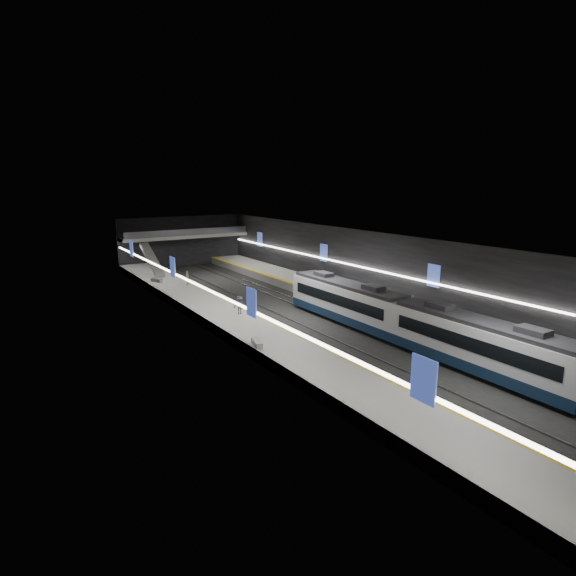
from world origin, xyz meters
TOP-DOWN VIEW (x-y plane):
  - ground at (0.00, 0.00)m, footprint 70.00×70.00m
  - ceiling at (0.00, 0.00)m, footprint 20.00×70.00m
  - wall_left at (-10.00, 0.00)m, footprint 0.04×70.00m
  - wall_right at (10.00, 0.00)m, footprint 0.04×70.00m
  - wall_back at (0.00, 35.00)m, footprint 20.00×0.04m
  - platform_left at (-7.50, 0.00)m, footprint 5.00×70.00m
  - tile_surface_left at (-7.50, 0.00)m, footprint 5.00×70.00m
  - tactile_strip_left at (-5.30, 0.00)m, footprint 0.60×70.00m
  - platform_right at (7.50, 0.00)m, footprint 5.00×70.00m
  - tile_surface_right at (7.50, 0.00)m, footprint 5.00×70.00m
  - tactile_strip_right at (5.30, 0.00)m, footprint 0.60×70.00m
  - rails at (-0.00, 0.00)m, footprint 6.52×70.00m
  - train at (2.50, -11.47)m, footprint 2.69×30.04m
  - ad_posters at (-0.00, 1.00)m, footprint 19.94×53.50m
  - cove_light_left at (-9.80, 0.00)m, footprint 0.25×68.60m
  - cove_light_right at (9.80, 0.00)m, footprint 0.25×68.60m
  - mezzanine_bridge at (0.00, 32.93)m, footprint 20.00×3.00m
  - escalator at (-7.50, 26.00)m, footprint 1.20×7.50m
  - bench_left_near at (-9.50, -7.95)m, footprint 0.90×1.87m
  - bench_left_far at (-8.83, 19.87)m, footprint 1.10×1.79m
  - bench_right_far at (9.25, 8.14)m, footprint 0.85×1.97m
  - passenger_right_a at (6.40, 1.61)m, footprint 0.64×0.79m
  - passenger_right_b at (7.74, -7.48)m, footprint 1.05×0.98m
  - passenger_left_a at (-6.10, 16.21)m, footprint 0.72×1.10m
  - passenger_left_b at (-6.60, 0.87)m, footprint 1.27×0.99m

SIDE VIEW (x-z plane):
  - ground at x=0.00m, z-range 0.00..0.00m
  - rails at x=0.00m, z-range 0.00..0.12m
  - platform_left at x=-7.50m, z-range 0.00..1.00m
  - platform_right at x=7.50m, z-range 0.00..1.00m
  - tile_surface_left at x=-7.50m, z-range 1.00..1.02m
  - tile_surface_right at x=7.50m, z-range 1.00..1.02m
  - tactile_strip_left at x=-5.30m, z-range 1.01..1.03m
  - tactile_strip_right at x=5.30m, z-range 1.01..1.03m
  - bench_left_far at x=-8.83m, z-range 1.00..1.42m
  - bench_left_near at x=-9.50m, z-range 1.00..1.44m
  - bench_right_far at x=9.25m, z-range 1.00..1.47m
  - passenger_right_b at x=7.74m, z-range 1.00..2.72m
  - passenger_left_b at x=-6.60m, z-range 1.00..2.73m
  - passenger_left_a at x=-6.10m, z-range 1.00..2.73m
  - passenger_right_a at x=6.40m, z-range 1.00..2.90m
  - train at x=2.50m, z-range 0.40..4.00m
  - escalator at x=-7.50m, z-range 0.94..4.86m
  - cove_light_left at x=-9.80m, z-range 3.74..3.86m
  - cove_light_right at x=9.80m, z-range 3.74..3.86m
  - wall_left at x=-10.00m, z-range 0.00..8.00m
  - wall_right at x=10.00m, z-range 0.00..8.00m
  - wall_back at x=0.00m, z-range 0.00..8.00m
  - ad_posters at x=0.00m, z-range 3.40..5.60m
  - mezzanine_bridge at x=0.00m, z-range 4.29..5.79m
  - ceiling at x=0.00m, z-range 7.98..8.02m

